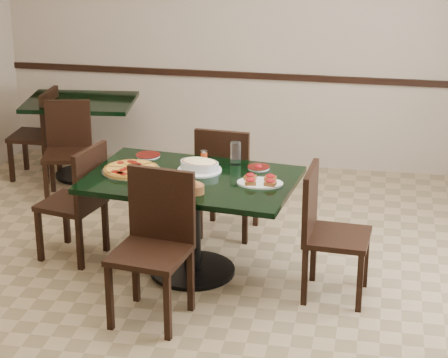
% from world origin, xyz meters
% --- Properties ---
extents(floor, '(5.50, 5.50, 0.00)m').
position_xyz_m(floor, '(0.00, 0.00, 0.00)').
color(floor, '#917854').
rests_on(floor, ground).
extents(room_shell, '(5.50, 5.50, 5.50)m').
position_xyz_m(room_shell, '(1.02, 1.73, 1.17)').
color(room_shell, white).
rests_on(room_shell, floor).
extents(main_table, '(1.57, 1.11, 0.75)m').
position_xyz_m(main_table, '(-0.13, 0.30, 0.57)').
color(main_table, black).
rests_on(main_table, floor).
extents(back_table, '(1.06, 0.82, 0.75)m').
position_xyz_m(back_table, '(-1.60, 2.11, 0.52)').
color(back_table, black).
rests_on(back_table, floor).
extents(chair_far, '(0.47, 0.47, 0.92)m').
position_xyz_m(chair_far, '(-0.01, 0.98, 0.52)').
color(chair_far, black).
rests_on(chair_far, floor).
extents(chair_near, '(0.53, 0.53, 1.00)m').
position_xyz_m(chair_near, '(-0.23, -0.34, 0.56)').
color(chair_near, black).
rests_on(chair_near, floor).
extents(chair_right, '(0.46, 0.46, 0.93)m').
position_xyz_m(chair_right, '(0.84, 0.14, 0.52)').
color(chair_right, black).
rests_on(chair_right, floor).
extents(chair_left, '(0.51, 0.51, 0.90)m').
position_xyz_m(chair_left, '(-1.01, 0.39, 0.50)').
color(chair_left, black).
rests_on(chair_left, floor).
extents(back_chair_near, '(0.48, 0.48, 0.86)m').
position_xyz_m(back_chair_near, '(-1.55, 1.61, 0.48)').
color(back_chair_near, black).
rests_on(back_chair_near, floor).
extents(back_chair_left, '(0.40, 0.40, 0.86)m').
position_xyz_m(back_chair_left, '(-1.96, 2.00, 0.48)').
color(back_chair_left, black).
rests_on(back_chair_left, floor).
extents(pepperoni_pizza, '(0.43, 0.43, 0.04)m').
position_xyz_m(pepperoni_pizza, '(-0.59, 0.33, 0.77)').
color(pepperoni_pizza, silver).
rests_on(pepperoni_pizza, main_table).
extents(lasagna_casserole, '(0.32, 0.32, 0.09)m').
position_xyz_m(lasagna_casserole, '(-0.10, 0.44, 0.80)').
color(lasagna_casserole, silver).
rests_on(lasagna_casserole, main_table).
extents(bread_basket, '(0.25, 0.21, 0.09)m').
position_xyz_m(bread_basket, '(-0.08, 0.02, 0.79)').
color(bread_basket, brown).
rests_on(bread_basket, main_table).
extents(bruschetta_platter, '(0.33, 0.23, 0.05)m').
position_xyz_m(bruschetta_platter, '(0.37, 0.25, 0.77)').
color(bruschetta_platter, silver).
rests_on(bruschetta_platter, main_table).
extents(side_plate_near, '(0.19, 0.19, 0.02)m').
position_xyz_m(side_plate_near, '(-0.26, -0.03, 0.76)').
color(side_plate_near, silver).
rests_on(side_plate_near, main_table).
extents(side_plate_far_r, '(0.16, 0.16, 0.03)m').
position_xyz_m(side_plate_far_r, '(0.31, 0.57, 0.76)').
color(side_plate_far_r, silver).
rests_on(side_plate_far_r, main_table).
extents(side_plate_far_l, '(0.19, 0.19, 0.02)m').
position_xyz_m(side_plate_far_l, '(-0.55, 0.68, 0.76)').
color(side_plate_far_l, silver).
rests_on(side_plate_far_l, main_table).
extents(napkin_setting, '(0.16, 0.16, 0.01)m').
position_xyz_m(napkin_setting, '(-0.32, 0.00, 0.75)').
color(napkin_setting, silver).
rests_on(napkin_setting, main_table).
extents(water_glass_a, '(0.08, 0.08, 0.17)m').
position_xyz_m(water_glass_a, '(0.13, 0.63, 0.83)').
color(water_glass_a, white).
rests_on(water_glass_a, main_table).
extents(water_glass_b, '(0.07, 0.07, 0.16)m').
position_xyz_m(water_glass_b, '(-0.45, -0.06, 0.83)').
color(water_glass_b, white).
rests_on(water_glass_b, main_table).
extents(pepper_shaker, '(0.05, 0.05, 0.09)m').
position_xyz_m(pepper_shaker, '(-0.11, 0.65, 0.79)').
color(pepper_shaker, red).
rests_on(pepper_shaker, main_table).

